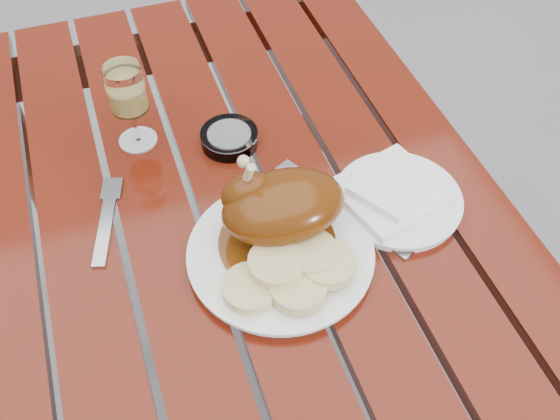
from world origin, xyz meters
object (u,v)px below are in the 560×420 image
object	(u,v)px
ashtray	(229,138)
table	(248,336)
wine_glass	(130,107)
side_plate	(398,200)
dinner_plate	(281,254)

from	to	relation	value
ashtray	table	bearing A→B (deg)	-101.68
wine_glass	side_plate	xyz separation A→B (m)	(0.35, -0.27, -0.07)
table	side_plate	world-z (taller)	side_plate
dinner_plate	side_plate	size ratio (longest dim) A/B	1.36
table	side_plate	xyz separation A→B (m)	(0.23, -0.06, 0.38)
side_plate	ashtray	xyz separation A→B (m)	(-0.20, 0.21, 0.00)
dinner_plate	wine_glass	bearing A→B (deg)	115.55
table	ashtray	bearing A→B (deg)	78.32
table	dinner_plate	world-z (taller)	dinner_plate
dinner_plate	wine_glass	xyz separation A→B (m)	(-0.14, 0.30, 0.07)
side_plate	table	bearing A→B (deg)	165.67
side_plate	ashtray	distance (m)	0.29
dinner_plate	side_plate	distance (m)	0.20
side_plate	ashtray	world-z (taller)	ashtray
table	wine_glass	distance (m)	0.51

